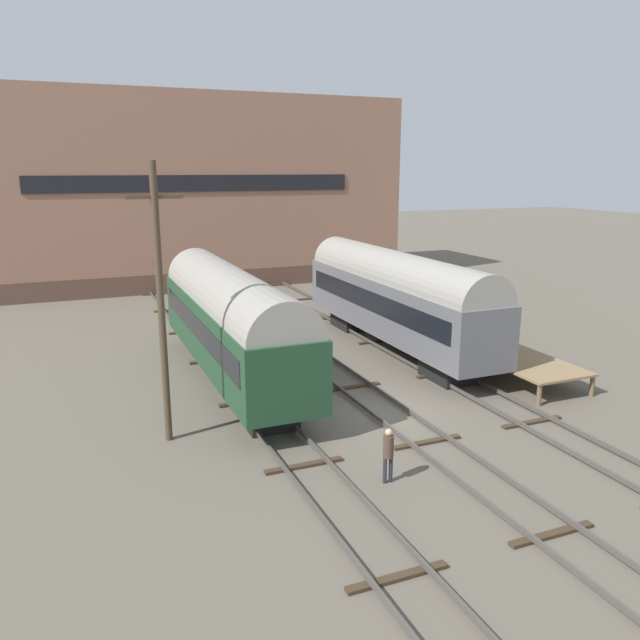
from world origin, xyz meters
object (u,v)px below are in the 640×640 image
Objects in this scene: train_car_grey at (395,295)px; bench at (470,328)px; utility_pole at (161,303)px; train_car_green at (231,319)px; person_worker at (388,450)px.

bench is (2.95, -2.43, -1.45)m from train_car_grey.
train_car_grey is at bearing 140.50° from bench.
train_car_grey is 1.65× the size of utility_pole.
utility_pole reaches higher than bench.
train_car_green is 10.97m from person_worker.
train_car_grey is (9.05, 1.73, 0.05)m from train_car_green.
train_car_grey is at bearing 28.11° from utility_pole.
train_car_grey reaches higher than person_worker.
bench is 0.81× the size of person_worker.
train_car_green is at bearing 176.67° from bench.
utility_pole is at bearing 134.89° from person_worker.
train_car_grey is 14.38m from person_worker.
person_worker is (1.97, -10.64, -1.83)m from train_car_green.
person_worker is at bearing -45.11° from utility_pole.
train_car_green is 9.22m from train_car_grey.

